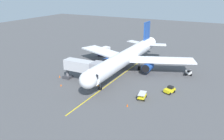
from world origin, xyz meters
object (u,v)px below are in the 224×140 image
tug_near_nose (170,90)px  baggage_cart_rear_apron (142,96)px  airplane (127,57)px  safety_cone_wing_port (61,85)px  ground_crew_wing_walker (96,73)px  safety_cone_nose_left (127,105)px  jet_bridge (86,67)px  safety_cone_nose_right (60,76)px  box_truck_starboard_side (104,51)px  belt_loader_portside (189,72)px  ground_crew_marshaller (98,86)px

tug_near_nose → baggage_cart_rear_apron: size_ratio=0.97×
airplane → safety_cone_wing_port: bearing=60.1°
ground_crew_wing_walker → safety_cone_nose_left: size_ratio=3.11×
jet_bridge → safety_cone_nose_right: 8.46m
tug_near_nose → box_truck_starboard_side: bearing=-35.6°
safety_cone_nose_left → safety_cone_nose_right: bearing=-15.9°
belt_loader_portside → baggage_cart_rear_apron: (5.79, 18.78, -0.06)m
airplane → ground_crew_marshaller: 14.15m
safety_cone_nose_right → jet_bridge: bearing=-175.3°
airplane → safety_cone_nose_right: (13.10, 11.89, -3.73)m
belt_loader_portside → safety_cone_nose_left: (7.14, 23.16, -0.44)m
airplane → baggage_cart_rear_apron: bearing=125.3°
box_truck_starboard_side → baggage_cart_rear_apron: size_ratio=1.77×
ground_crew_marshaller → safety_cone_nose_left: (-8.96, 4.19, -0.61)m
airplane → jet_bridge: size_ratio=3.53×
baggage_cart_rear_apron → safety_cone_nose_right: size_ratio=5.04×
airplane → belt_loader_portside: 16.61m
ground_crew_marshaller → safety_cone_nose_left: bearing=154.9°
safety_cone_nose_left → safety_cone_nose_right: same height
airplane → ground_crew_marshaller: airplane is taller
tug_near_nose → safety_cone_wing_port: size_ratio=4.87×
box_truck_starboard_side → ground_crew_wing_walker: bearing=113.4°
ground_crew_marshaller → tug_near_nose: bearing=-158.9°
airplane → tug_near_nose: airplane is taller
box_truck_starboard_side → jet_bridge: bearing=109.3°
safety_cone_nose_right → ground_crew_marshaller: bearing=171.3°
tug_near_nose → ground_crew_wing_walker: bearing=-4.5°
safety_cone_nose_right → safety_cone_wing_port: (-3.85, 4.20, 0.00)m
tug_near_nose → belt_loader_portside: belt_loader_portside is taller
belt_loader_portside → baggage_cart_rear_apron: 19.66m
jet_bridge → baggage_cart_rear_apron: 15.56m
ground_crew_marshaller → safety_cone_nose_right: (12.43, -1.90, -0.61)m
tug_near_nose → ground_crew_marshaller: bearing=21.1°
belt_loader_portside → safety_cone_wing_port: belt_loader_portside is taller
safety_cone_wing_port → box_truck_starboard_side: bearing=-81.6°
safety_cone_wing_port → tug_near_nose: bearing=-161.1°
box_truck_starboard_side → safety_cone_nose_right: (-0.21, 23.21, -1.11)m
ground_crew_marshaller → jet_bridge: bearing=-28.1°
tug_near_nose → baggage_cart_rear_apron: tug_near_nose is taller
tug_near_nose → baggage_cart_rear_apron: 6.89m
safety_cone_wing_port → airplane: bearing=-119.9°
ground_crew_wing_walker → safety_cone_nose_left: 17.88m
ground_crew_marshaller → tug_near_nose: ground_crew_marshaller is taller
jet_bridge → safety_cone_wing_port: size_ratio=20.74×
airplane → safety_cone_nose_left: bearing=114.8°
tug_near_nose → safety_cone_nose_right: bearing=7.8°
baggage_cart_rear_apron → ground_crew_wing_walker: bearing=-24.6°
safety_cone_wing_port → ground_crew_wing_walker: bearing=-111.5°
baggage_cart_rear_apron → jet_bridge: bearing=-8.9°
ground_crew_marshaller → tug_near_nose: (-14.56, -5.61, -0.18)m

